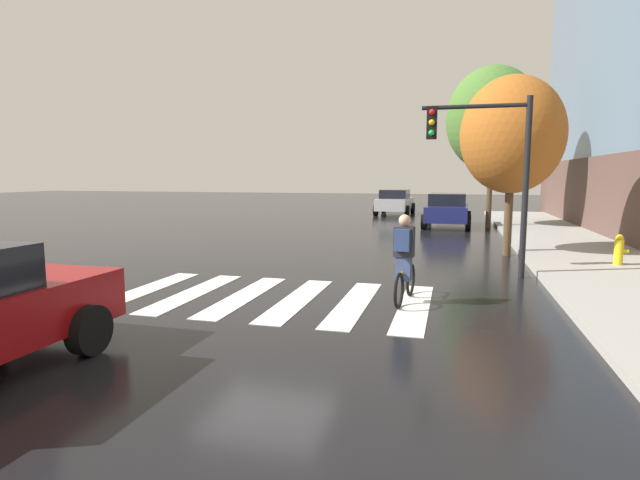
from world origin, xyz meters
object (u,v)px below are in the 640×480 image
Objects in this scene: fire_hydrant at (619,250)px; street_tree_mid at (492,119)px; sedan_far at (395,202)px; traffic_light_near at (489,156)px; sedan_mid at (447,210)px; street_tree_near at (512,135)px; cyclist at (404,259)px.

street_tree_mid is (-2.51, 10.29, 4.41)m from fire_hydrant.
street_tree_mid reaches higher than sedan_far.
traffic_light_near is at bearing -77.34° from sedan_far.
sedan_mid is 0.87× the size of street_tree_near.
fire_hydrant is at bearing -76.32° from street_tree_mid.
street_tree_mid is (1.85, -0.06, 4.12)m from sedan_mid.
sedan_mid is at bearing 94.85° from traffic_light_near.
sedan_mid is 7.75m from sedan_far.
traffic_light_near is 5.38× the size of fire_hydrant.
street_tree_mid is at bearing 86.02° from traffic_light_near.
traffic_light_near is 4.39m from fire_hydrant.
street_tree_near is (5.12, -15.54, 2.78)m from sedan_far.
cyclist is 0.23× the size of street_tree_mid.
sedan_far is 1.09× the size of traffic_light_near.
traffic_light_near reaches higher than sedan_mid.
cyclist is at bearing -99.30° from street_tree_mid.
fire_hydrant is at bearing 43.76° from cyclist.
cyclist is at bearing -136.24° from fire_hydrant.
sedan_mid is 5.96× the size of fire_hydrant.
sedan_mid is at bearing 112.81° from fire_hydrant.
street_tree_near reaches higher than fire_hydrant.
fire_hydrant is (7.61, -17.39, -0.27)m from sedan_far.
sedan_far is at bearing 125.75° from street_tree_mid.
traffic_light_near is at bearing -103.44° from street_tree_near.
cyclist is at bearing -83.19° from sedan_far.
fire_hydrant is at bearing -67.19° from sedan_mid.
sedan_mid is 9.14m from street_tree_near.
sedan_mid is 12.23m from traffic_light_near.
cyclist is 2.19× the size of fire_hydrant.
sedan_far is at bearing 96.81° from cyclist.
street_tree_near is (-2.50, 1.85, 3.06)m from fire_hydrant.
street_tree_mid reaches higher than traffic_light_near.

